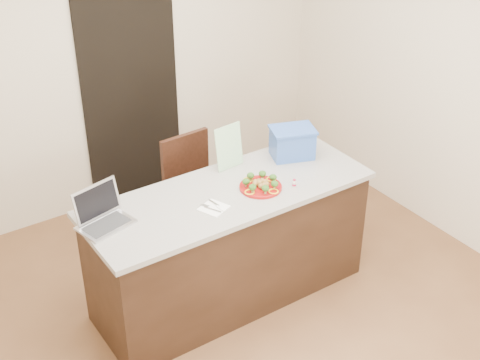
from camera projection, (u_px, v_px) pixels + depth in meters
ground at (248, 312)px, 4.91m from camera, size 4.00×4.00×0.00m
room_shell at (250, 112)px, 4.09m from camera, size 4.00×4.00×4.00m
doorway at (131, 94)px, 5.86m from camera, size 0.90×0.02×2.00m
island at (229, 245)px, 4.86m from camera, size 2.06×0.76×0.92m
plate at (261, 187)px, 4.65m from camera, size 0.30×0.30×0.02m
meatballs at (261, 183)px, 4.64m from camera, size 0.12×0.12×0.04m
broccoli at (261, 181)px, 4.63m from camera, size 0.25×0.25×0.04m
pepper_rings at (261, 186)px, 4.65m from camera, size 0.30×0.30×0.01m
napkin at (214, 208)px, 4.44m from camera, size 0.21×0.21×0.01m
fork at (210, 207)px, 4.43m from camera, size 0.07×0.16×0.00m
knife at (219, 207)px, 4.43m from camera, size 0.03×0.18×0.01m
yogurt_bottle at (294, 184)px, 4.66m from camera, size 0.03×0.03×0.06m
laptop at (102, 213)px, 4.27m from camera, size 0.38×0.34×0.24m
leaflet at (229, 147)px, 4.84m from camera, size 0.23×0.07×0.33m
blue_box at (292, 142)px, 5.00m from camera, size 0.38×0.33×0.23m
chair at (193, 186)px, 5.39m from camera, size 0.45×0.45×0.97m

